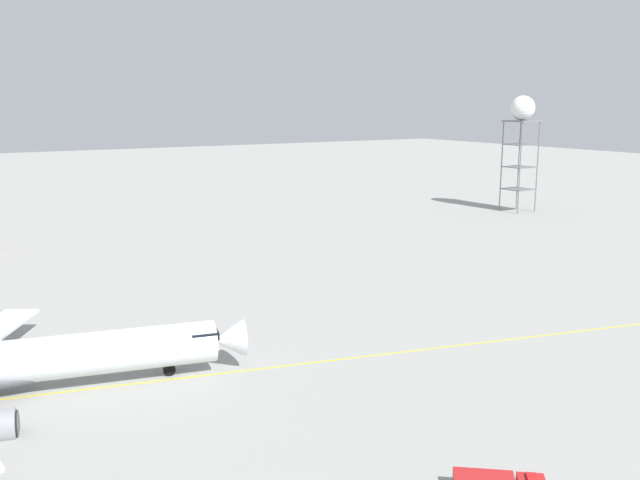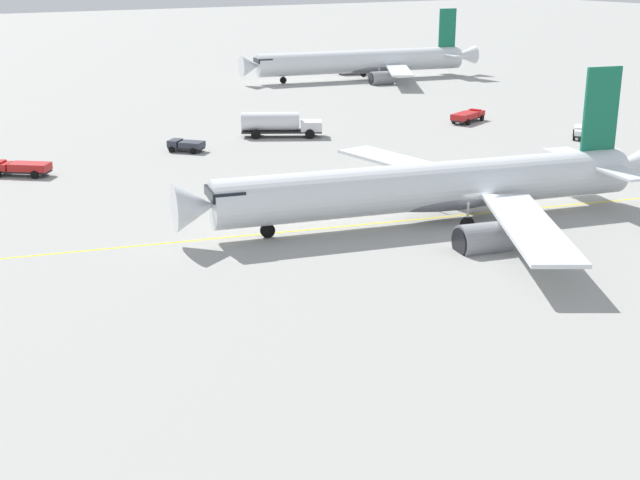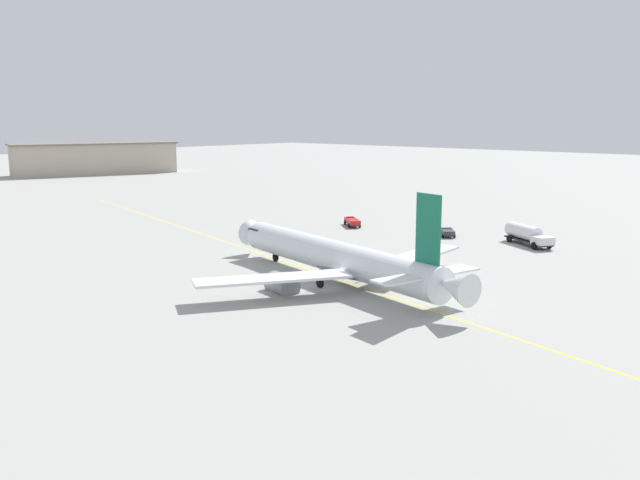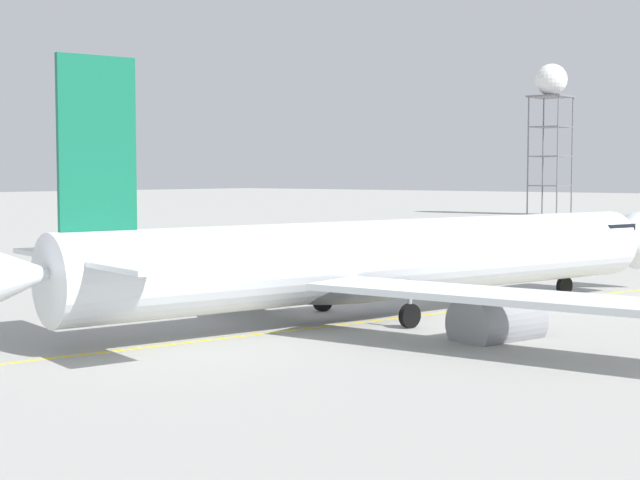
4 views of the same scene
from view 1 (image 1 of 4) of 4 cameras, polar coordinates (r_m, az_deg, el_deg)
airliner_main at (r=63.59m, az=-24.91°, el=-9.43°), size 40.35×35.76×12.02m
radar_tower at (r=159.37m, az=16.39°, el=9.88°), size 6.23×6.23×25.46m
taxiway_centreline at (r=63.74m, az=-23.99°, el=-11.85°), size 180.13×44.62×0.01m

